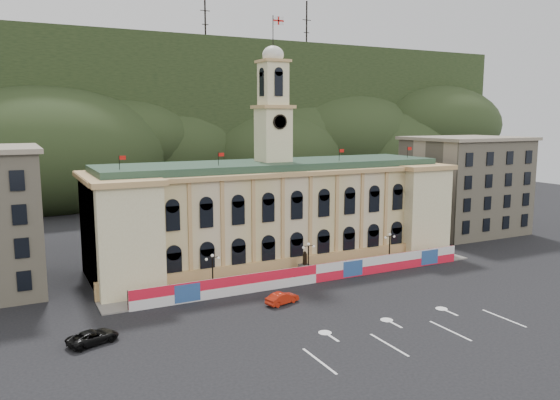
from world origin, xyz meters
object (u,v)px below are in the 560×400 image
lamp_center (308,257)px  black_suv (93,337)px  statue (305,269)px  red_sedan (282,298)px

lamp_center → black_suv: lamp_center is taller
statue → red_sedan: 11.68m
statue → black_suv: statue is taller
red_sedan → statue: bearing=-57.9°
statue → black_suv: 31.80m
red_sedan → black_suv: 22.15m
red_sedan → lamp_center: bearing=-61.5°
red_sedan → black_suv: red_sedan is taller
statue → red_sedan: (-7.94, -8.56, -0.48)m
red_sedan → black_suv: (-22.06, -1.98, -0.01)m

